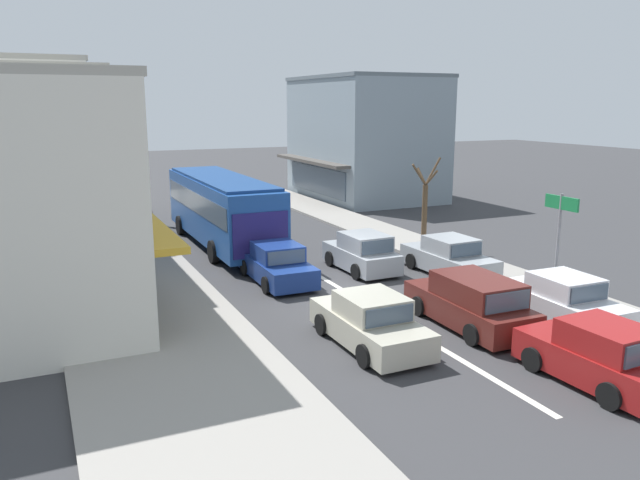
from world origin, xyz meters
The scene contains 20 objects.
ground_plane centered at (0.00, 0.00, 0.00)m, with size 140.00×140.00×0.00m, color #353538.
lane_centre_line centered at (0.00, 4.00, 0.00)m, with size 0.20×28.00×0.01m, color silver.
sidewalk_left centered at (-6.80, 6.00, 0.07)m, with size 5.20×44.00×0.14m, color gray.
kerb_right centered at (6.20, 6.00, 0.06)m, with size 2.80×44.00×0.12m, color gray.
shopfront_corner_near centered at (-10.18, 0.56, 3.69)m, with size 7.39×7.32×7.39m.
shopfront_mid_block centered at (-10.18, 8.28, 3.93)m, with size 7.47×7.67×7.87m.
shopfront_far_end centered at (-10.18, 16.57, 4.31)m, with size 7.47×8.62×8.64m.
building_right_far centered at (11.48, 19.67, 4.15)m, with size 8.35×10.82×8.31m.
city_bus centered at (-1.91, 8.83, 1.88)m, with size 2.77×10.86×3.23m.
sedan_behind_bus_near centered at (-1.75, 2.14, 0.66)m, with size 1.93×4.22×1.47m.
hatchback_adjacent_lane_trail centered at (1.87, 2.20, 0.71)m, with size 1.87×3.73×1.54m.
sedan_queue_far_back centered at (-1.66, -4.75, 0.66)m, with size 1.92×4.21×1.47m.
hatchback_behind_bus_mid centered at (2.05, -9.08, 0.71)m, with size 1.94×3.76×1.54m.
wagon_adjacent_lane_lead centered at (1.78, -4.71, 0.75)m, with size 2.01×4.53×1.58m.
parked_sedan_kerb_front centered at (4.57, -5.50, 0.66)m, with size 1.98×4.24×1.47m.
parked_sedan_kerb_second centered at (4.71, 0.38, 0.66)m, with size 1.98×4.24×1.47m.
traffic_light_downstreet centered at (-4.25, 16.39, 2.85)m, with size 0.33×0.24×4.20m.
directional_road_sign centered at (6.10, -3.70, 2.68)m, with size 0.10×1.40×3.60m.
street_tree_right centered at (6.20, 4.31, 1.88)m, with size 1.53×1.55×4.15m.
pedestrian_with_handbag_near centered at (-4.97, 9.86, 1.07)m, with size 0.25×0.65×1.63m.
Camera 1 is at (-9.65, -18.82, 6.53)m, focal length 35.00 mm.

